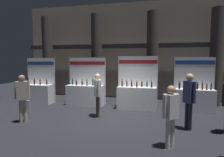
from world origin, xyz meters
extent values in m
plane|color=black|center=(0.00, 0.00, 0.00)|extent=(24.86, 24.86, 0.00)
cube|color=tan|center=(0.00, 4.33, 2.79)|extent=(12.43, 0.25, 5.58)
cube|color=#2D2D33|center=(0.00, 4.03, 3.07)|extent=(12.43, 0.20, 0.24)
cylinder|color=#423D38|center=(-4.63, 3.31, 2.40)|extent=(0.61, 0.61, 4.80)
cylinder|color=#423D38|center=(-1.54, 3.31, 2.40)|extent=(0.61, 0.61, 4.80)
cylinder|color=#423D38|center=(1.54, 3.31, 2.40)|extent=(0.61, 0.61, 4.80)
cylinder|color=#423D38|center=(4.63, 3.31, 2.40)|extent=(0.61, 0.61, 4.80)
cube|color=white|center=(-4.26, 1.65, 0.50)|extent=(1.54, 0.60, 0.99)
cube|color=white|center=(-4.26, 1.99, 1.19)|extent=(1.61, 0.04, 2.37)
cube|color=navy|center=(-4.26, 1.97, 2.10)|extent=(1.57, 0.01, 0.18)
cylinder|color=#472D14|center=(-4.77, 1.60, 1.13)|extent=(0.07, 0.07, 0.28)
cylinder|color=#472D14|center=(-4.77, 1.60, 1.31)|extent=(0.03, 0.03, 0.08)
cylinder|color=black|center=(-4.77, 1.60, 1.36)|extent=(0.03, 0.03, 0.02)
cylinder|color=black|center=(-4.44, 1.65, 1.12)|extent=(0.07, 0.07, 0.26)
cylinder|color=black|center=(-4.44, 1.65, 1.29)|extent=(0.03, 0.03, 0.08)
cylinder|color=gold|center=(-4.44, 1.65, 1.34)|extent=(0.03, 0.03, 0.02)
cylinder|color=#472D14|center=(-4.07, 1.61, 1.12)|extent=(0.07, 0.07, 0.25)
cylinder|color=#472D14|center=(-4.07, 1.61, 1.29)|extent=(0.03, 0.03, 0.09)
cylinder|color=red|center=(-4.07, 1.61, 1.34)|extent=(0.03, 0.03, 0.02)
cylinder|color=black|center=(-3.75, 1.70, 1.12)|extent=(0.06, 0.06, 0.26)
cylinder|color=black|center=(-3.75, 1.70, 1.28)|extent=(0.03, 0.03, 0.06)
cylinder|color=black|center=(-3.75, 1.70, 1.32)|extent=(0.03, 0.03, 0.02)
cube|color=white|center=(-1.70, 1.85, 0.50)|extent=(1.86, 0.60, 1.00)
cube|color=white|center=(-1.70, 2.19, 1.20)|extent=(1.95, 0.04, 2.39)
cube|color=maroon|center=(-1.70, 2.16, 2.11)|extent=(1.89, 0.01, 0.18)
cylinder|color=#19381E|center=(-2.41, 1.92, 1.13)|extent=(0.07, 0.07, 0.27)
cylinder|color=#19381E|center=(-2.41, 1.92, 1.31)|extent=(0.03, 0.03, 0.08)
cylinder|color=black|center=(-2.41, 1.92, 1.35)|extent=(0.03, 0.03, 0.02)
cylinder|color=black|center=(-2.12, 1.77, 1.11)|extent=(0.07, 0.07, 0.22)
cylinder|color=black|center=(-2.12, 1.77, 1.26)|extent=(0.03, 0.03, 0.07)
cylinder|color=black|center=(-2.12, 1.77, 1.30)|extent=(0.03, 0.03, 0.02)
cylinder|color=#472D14|center=(-1.84, 1.84, 1.11)|extent=(0.08, 0.08, 0.22)
cylinder|color=#472D14|center=(-1.84, 1.84, 1.26)|extent=(0.03, 0.03, 0.06)
cylinder|color=red|center=(-1.84, 1.84, 1.30)|extent=(0.03, 0.03, 0.02)
cylinder|color=#19381E|center=(-1.56, 1.77, 1.14)|extent=(0.06, 0.06, 0.27)
cylinder|color=#19381E|center=(-1.56, 1.77, 1.31)|extent=(0.03, 0.03, 0.08)
cylinder|color=black|center=(-1.56, 1.77, 1.36)|extent=(0.03, 0.03, 0.02)
cylinder|color=#19381E|center=(-1.27, 1.83, 1.14)|extent=(0.07, 0.07, 0.27)
cylinder|color=#19381E|center=(-1.27, 1.83, 1.31)|extent=(0.03, 0.03, 0.07)
cylinder|color=gold|center=(-1.27, 1.83, 1.35)|extent=(0.03, 0.03, 0.02)
cylinder|color=#472D14|center=(-1.01, 1.92, 1.13)|extent=(0.07, 0.07, 0.26)
cylinder|color=#472D14|center=(-1.01, 1.92, 1.30)|extent=(0.03, 0.03, 0.08)
cylinder|color=black|center=(-1.01, 1.92, 1.34)|extent=(0.03, 0.03, 0.02)
cube|color=white|center=(0.92, 1.67, 0.52)|extent=(1.78, 0.60, 1.03)
cube|color=white|center=(0.92, 2.01, 1.23)|extent=(1.87, 0.04, 2.45)
cube|color=maroon|center=(0.92, 1.98, 2.18)|extent=(1.82, 0.01, 0.18)
cylinder|color=#472D14|center=(0.25, 1.62, 1.16)|extent=(0.08, 0.08, 0.25)
cylinder|color=#472D14|center=(0.25, 1.62, 1.33)|extent=(0.03, 0.03, 0.09)
cylinder|color=black|center=(0.25, 1.62, 1.38)|extent=(0.03, 0.03, 0.02)
cylinder|color=#472D14|center=(0.45, 1.70, 1.15)|extent=(0.07, 0.07, 0.25)
cylinder|color=#472D14|center=(0.45, 1.70, 1.31)|extent=(0.03, 0.03, 0.06)
cylinder|color=red|center=(0.45, 1.70, 1.35)|extent=(0.03, 0.03, 0.02)
cylinder|color=black|center=(0.68, 1.72, 1.15)|extent=(0.07, 0.07, 0.25)
cylinder|color=black|center=(0.68, 1.72, 1.32)|extent=(0.03, 0.03, 0.08)
cylinder|color=red|center=(0.68, 1.72, 1.36)|extent=(0.03, 0.03, 0.02)
cylinder|color=#19381E|center=(0.93, 1.57, 1.15)|extent=(0.07, 0.07, 0.23)
cylinder|color=#19381E|center=(0.93, 1.57, 1.29)|extent=(0.03, 0.03, 0.07)
cylinder|color=black|center=(0.93, 1.57, 1.34)|extent=(0.03, 0.03, 0.02)
cylinder|color=#472D14|center=(1.15, 1.73, 1.15)|extent=(0.07, 0.07, 0.25)
cylinder|color=#472D14|center=(1.15, 1.73, 1.32)|extent=(0.03, 0.03, 0.09)
cylinder|color=gold|center=(1.15, 1.73, 1.37)|extent=(0.03, 0.03, 0.02)
cylinder|color=#19381E|center=(1.38, 1.74, 1.15)|extent=(0.06, 0.06, 0.24)
cylinder|color=#19381E|center=(1.38, 1.74, 1.30)|extent=(0.03, 0.03, 0.06)
cylinder|color=black|center=(1.38, 1.74, 1.34)|extent=(0.03, 0.03, 0.02)
cylinder|color=black|center=(1.59, 1.66, 1.16)|extent=(0.06, 0.06, 0.26)
cylinder|color=black|center=(1.59, 1.66, 1.33)|extent=(0.03, 0.03, 0.09)
cylinder|color=red|center=(1.59, 1.66, 1.39)|extent=(0.03, 0.03, 0.02)
cube|color=white|center=(3.43, 1.64, 0.51)|extent=(1.62, 0.60, 1.01)
cube|color=white|center=(3.43, 1.98, 1.20)|extent=(1.70, 0.04, 2.40)
cube|color=navy|center=(3.43, 1.96, 2.17)|extent=(1.65, 0.01, 0.18)
cylinder|color=black|center=(2.78, 1.57, 1.14)|extent=(0.08, 0.08, 0.26)
cylinder|color=black|center=(2.78, 1.57, 1.31)|extent=(0.03, 0.03, 0.08)
cylinder|color=red|center=(2.78, 1.57, 1.36)|extent=(0.03, 0.03, 0.02)
cylinder|color=black|center=(2.98, 1.62, 1.14)|extent=(0.07, 0.07, 0.25)
cylinder|color=black|center=(2.98, 1.62, 1.30)|extent=(0.03, 0.03, 0.07)
cylinder|color=red|center=(2.98, 1.62, 1.34)|extent=(0.03, 0.03, 0.02)
cylinder|color=#19381E|center=(3.17, 1.69, 1.15)|extent=(0.07, 0.07, 0.27)
cylinder|color=#19381E|center=(3.17, 1.69, 1.32)|extent=(0.03, 0.03, 0.07)
cylinder|color=black|center=(3.17, 1.69, 1.36)|extent=(0.03, 0.03, 0.02)
cylinder|color=#472D14|center=(3.34, 1.55, 1.14)|extent=(0.06, 0.06, 0.25)
cylinder|color=#472D14|center=(3.34, 1.55, 1.30)|extent=(0.03, 0.03, 0.07)
cylinder|color=black|center=(3.34, 1.55, 1.34)|extent=(0.03, 0.03, 0.02)
cylinder|color=black|center=(3.53, 1.66, 1.14)|extent=(0.07, 0.07, 0.24)
cylinder|color=black|center=(3.53, 1.66, 1.29)|extent=(0.03, 0.03, 0.07)
cylinder|color=black|center=(3.53, 1.66, 1.34)|extent=(0.03, 0.03, 0.02)
cylinder|color=#472D14|center=(3.71, 1.55, 1.15)|extent=(0.07, 0.07, 0.27)
cylinder|color=#472D14|center=(3.71, 1.55, 1.32)|extent=(0.03, 0.03, 0.08)
cylinder|color=red|center=(3.71, 1.55, 1.38)|extent=(0.03, 0.03, 0.02)
cylinder|color=#472D14|center=(3.88, 1.56, 1.13)|extent=(0.07, 0.07, 0.24)
cylinder|color=#472D14|center=(3.88, 1.56, 1.28)|extent=(0.03, 0.03, 0.06)
cylinder|color=gold|center=(3.88, 1.56, 1.32)|extent=(0.03, 0.03, 0.02)
cylinder|color=black|center=(4.05, 1.58, 1.14)|extent=(0.06, 0.06, 0.25)
cylinder|color=black|center=(4.05, 1.58, 1.30)|extent=(0.03, 0.03, 0.07)
cylinder|color=red|center=(4.05, 1.58, 1.34)|extent=(0.03, 0.03, 0.02)
cylinder|color=slate|center=(-3.46, -0.26, 0.29)|extent=(0.37, 0.37, 0.57)
torus|color=black|center=(-3.46, -0.26, 0.58)|extent=(0.36, 0.36, 0.02)
cylinder|color=#47382D|center=(-0.51, 0.16, 0.42)|extent=(0.12, 0.12, 0.84)
cylinder|color=#47382D|center=(-0.43, -0.01, 0.42)|extent=(0.12, 0.12, 0.84)
cube|color=silver|center=(-0.47, 0.07, 1.17)|extent=(0.40, 0.51, 0.66)
sphere|color=tan|center=(-0.47, 0.07, 1.62)|extent=(0.23, 0.23, 0.23)
cylinder|color=silver|center=(-0.58, 0.32, 1.19)|extent=(0.08, 0.08, 0.63)
cylinder|color=silver|center=(-0.35, -0.17, 1.19)|extent=(0.08, 0.08, 0.63)
cylinder|color=#ADA393|center=(-2.96, -1.29, 0.42)|extent=(0.12, 0.12, 0.84)
cylinder|color=#ADA393|center=(-2.84, -1.22, 0.42)|extent=(0.12, 0.12, 0.84)
cube|color=#ADA393|center=(-2.90, -1.26, 1.17)|extent=(0.43, 0.39, 0.67)
sphere|color=#8C6647|center=(-2.90, -1.26, 1.63)|extent=(0.23, 0.23, 0.23)
cylinder|color=#ADA393|center=(-3.10, -1.37, 1.19)|extent=(0.08, 0.08, 0.63)
cylinder|color=#ADA393|center=(-2.71, -1.15, 1.19)|extent=(0.08, 0.08, 0.63)
cylinder|color=#23232D|center=(2.83, -0.57, 0.45)|extent=(0.12, 0.12, 0.89)
cylinder|color=#23232D|center=(2.91, -0.70, 0.45)|extent=(0.12, 0.12, 0.89)
cube|color=navy|center=(2.87, -0.64, 1.24)|extent=(0.39, 0.41, 0.71)
sphere|color=tan|center=(2.87, -0.64, 1.73)|extent=(0.25, 0.25, 0.25)
cylinder|color=navy|center=(2.75, -0.46, 1.26)|extent=(0.08, 0.08, 0.67)
cylinder|color=navy|center=(2.99, -0.81, 1.26)|extent=(0.08, 0.08, 0.67)
cylinder|color=silver|center=(2.15, -2.21, 0.39)|extent=(0.12, 0.12, 0.79)
cylinder|color=silver|center=(2.27, -2.10, 0.39)|extent=(0.12, 0.12, 0.79)
cube|color=silver|center=(2.21, -2.16, 1.10)|extent=(0.42, 0.41, 0.62)
sphere|color=tan|center=(2.21, -2.16, 1.53)|extent=(0.22, 0.22, 0.22)
cylinder|color=silver|center=(2.05, -2.30, 1.12)|extent=(0.08, 0.08, 0.59)
cylinder|color=silver|center=(2.36, -2.01, 1.12)|extent=(0.08, 0.08, 0.59)
camera|label=1|loc=(1.88, -7.29, 2.29)|focal=31.31mm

